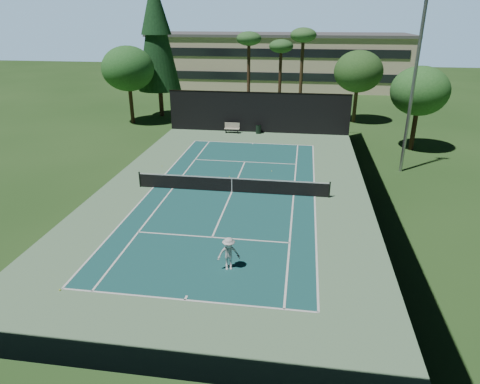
# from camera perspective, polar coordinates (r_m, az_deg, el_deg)

# --- Properties ---
(ground) EXTENTS (160.00, 160.00, 0.00)m
(ground) POSITION_cam_1_polar(r_m,az_deg,el_deg) (28.64, -1.10, -0.01)
(ground) COLOR #23481B
(ground) RESTS_ON ground
(apron_slab) EXTENTS (18.00, 32.00, 0.01)m
(apron_slab) POSITION_cam_1_polar(r_m,az_deg,el_deg) (28.63, -1.10, -0.00)
(apron_slab) COLOR #628C64
(apron_slab) RESTS_ON ground
(court_surface) EXTENTS (10.97, 23.77, 0.01)m
(court_surface) POSITION_cam_1_polar(r_m,az_deg,el_deg) (28.63, -1.10, 0.01)
(court_surface) COLOR #195251
(court_surface) RESTS_ON ground
(court_lines) EXTENTS (11.07, 23.87, 0.01)m
(court_lines) POSITION_cam_1_polar(r_m,az_deg,el_deg) (28.63, -1.10, 0.02)
(court_lines) COLOR white
(court_lines) RESTS_ON ground
(tennis_net) EXTENTS (12.90, 0.10, 1.10)m
(tennis_net) POSITION_cam_1_polar(r_m,az_deg,el_deg) (28.43, -1.11, 1.02)
(tennis_net) COLOR black
(tennis_net) RESTS_ON ground
(fence) EXTENTS (18.04, 32.05, 4.03)m
(fence) POSITION_cam_1_polar(r_m,az_deg,el_deg) (27.99, -1.11, 3.84)
(fence) COLOR black
(fence) RESTS_ON ground
(player) EXTENTS (1.19, 0.88, 1.64)m
(player) POSITION_cam_1_polar(r_m,az_deg,el_deg) (19.88, -1.51, -8.23)
(player) COLOR silver
(player) RESTS_ON ground
(tennis_ball_a) EXTENTS (0.08, 0.08, 0.08)m
(tennis_ball_a) POSITION_cam_1_polar(r_m,az_deg,el_deg) (20.40, -22.88, -11.94)
(tennis_ball_a) COLOR #CDD22F
(tennis_ball_a) RESTS_ON ground
(tennis_ball_b) EXTENTS (0.07, 0.07, 0.07)m
(tennis_ball_b) POSITION_cam_1_polar(r_m,az_deg,el_deg) (31.25, -1.43, 2.03)
(tennis_ball_b) COLOR #CCEF36
(tennis_ball_b) RESTS_ON ground
(tennis_ball_c) EXTENTS (0.07, 0.07, 0.07)m
(tennis_ball_c) POSITION_cam_1_polar(r_m,az_deg,el_deg) (32.53, 4.26, 2.81)
(tennis_ball_c) COLOR #CBE734
(tennis_ball_c) RESTS_ON ground
(tennis_ball_d) EXTENTS (0.07, 0.07, 0.07)m
(tennis_ball_d) POSITION_cam_1_polar(r_m,az_deg,el_deg) (34.09, -10.36, 3.43)
(tennis_ball_d) COLOR #CDDD32
(tennis_ball_d) RESTS_ON ground
(park_bench) EXTENTS (1.50, 0.45, 1.02)m
(park_bench) POSITION_cam_1_polar(r_m,az_deg,el_deg) (43.29, -1.07, 8.59)
(park_bench) COLOR #BEB89D
(park_bench) RESTS_ON ground
(trash_bin) EXTENTS (0.56, 0.56, 0.95)m
(trash_bin) POSITION_cam_1_polar(r_m,az_deg,el_deg) (43.11, 2.46, 8.42)
(trash_bin) COLOR black
(trash_bin) RESTS_ON ground
(pine_tree) EXTENTS (4.80, 4.80, 15.00)m
(pine_tree) POSITION_cam_1_polar(r_m,az_deg,el_deg) (50.82, -11.14, 20.55)
(pine_tree) COLOR #4E3021
(pine_tree) RESTS_ON ground
(palm_a) EXTENTS (2.80, 2.80, 9.32)m
(palm_a) POSITION_cam_1_polar(r_m,az_deg,el_deg) (50.56, 1.19, 19.37)
(palm_a) COLOR #462E1E
(palm_a) RESTS_ON ground
(palm_b) EXTENTS (2.80, 2.80, 8.42)m
(palm_b) POSITION_cam_1_polar(r_m,az_deg,el_deg) (52.28, 5.50, 18.48)
(palm_b) COLOR #3F291B
(palm_b) RESTS_ON ground
(palm_c) EXTENTS (2.80, 2.80, 9.77)m
(palm_c) POSITION_cam_1_polar(r_m,az_deg,el_deg) (49.13, 8.42, 19.55)
(palm_c) COLOR #43311C
(palm_c) RESTS_ON ground
(decid_tree_a) EXTENTS (5.12, 5.12, 7.62)m
(decid_tree_a) POSITION_cam_1_polar(r_m,az_deg,el_deg) (48.71, 15.51, 15.21)
(decid_tree_a) COLOR #4D3921
(decid_tree_a) RESTS_ON ground
(decid_tree_b) EXTENTS (4.80, 4.80, 7.14)m
(decid_tree_b) POSITION_cam_1_polar(r_m,az_deg,el_deg) (39.70, 22.84, 12.29)
(decid_tree_b) COLOR #432B1D
(decid_tree_b) RESTS_ON ground
(decid_tree_c) EXTENTS (5.44, 5.44, 8.09)m
(decid_tree_c) POSITION_cam_1_polar(r_m,az_deg,el_deg) (48.05, -14.72, 15.61)
(decid_tree_c) COLOR #4E3521
(decid_tree_c) RESTS_ON ground
(campus_building) EXTENTS (40.50, 12.50, 8.30)m
(campus_building) POSITION_cam_1_polar(r_m,az_deg,el_deg) (72.51, 5.13, 17.10)
(campus_building) COLOR beige
(campus_building) RESTS_ON ground
(light_pole) EXTENTS (0.90, 0.25, 12.22)m
(light_pole) POSITION_cam_1_polar(r_m,az_deg,el_deg) (33.27, 22.13, 13.13)
(light_pole) COLOR #95989D
(light_pole) RESTS_ON ground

